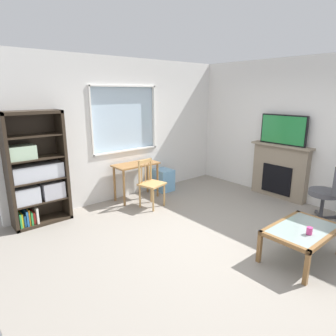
% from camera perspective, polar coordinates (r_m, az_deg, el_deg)
% --- Properties ---
extents(ground, '(5.80, 5.98, 0.02)m').
position_cam_1_polar(ground, '(4.59, 9.50, -13.24)').
color(ground, gray).
extents(wall_back_with_window, '(4.80, 0.15, 2.78)m').
position_cam_1_polar(wall_back_with_window, '(6.01, -8.36, 7.24)').
color(wall_back_with_window, silver).
rests_on(wall_back_with_window, ground).
extents(wall_right, '(0.12, 5.18, 2.78)m').
position_cam_1_polar(wall_right, '(6.21, 25.08, 6.50)').
color(wall_right, silver).
rests_on(wall_right, ground).
extents(bookshelf, '(0.90, 0.38, 1.85)m').
position_cam_1_polar(bookshelf, '(5.16, -24.55, -1.21)').
color(bookshelf, '#2D2319').
rests_on(bookshelf, ground).
extents(desk_under_window, '(0.91, 0.45, 0.74)m').
position_cam_1_polar(desk_under_window, '(5.87, -6.27, -0.35)').
color(desk_under_window, olive).
rests_on(desk_under_window, ground).
extents(wooden_chair, '(0.51, 0.49, 0.90)m').
position_cam_1_polar(wooden_chair, '(5.49, -3.46, -2.95)').
color(wooden_chair, tan).
rests_on(wooden_chair, ground).
extents(plastic_drawer_unit, '(0.35, 0.40, 0.48)m').
position_cam_1_polar(plastic_drawer_unit, '(6.44, -0.92, -2.35)').
color(plastic_drawer_unit, '#72ADDB').
rests_on(plastic_drawer_unit, ground).
extents(fireplace, '(0.26, 1.24, 1.11)m').
position_cam_1_polar(fireplace, '(6.37, 21.03, -0.55)').
color(fireplace, gray).
rests_on(fireplace, ground).
extents(tv, '(0.06, 0.94, 0.59)m').
position_cam_1_polar(tv, '(6.20, 21.67, 6.98)').
color(tv, black).
rests_on(tv, fireplace).
extents(office_chair, '(0.56, 0.58, 1.00)m').
position_cam_1_polar(office_chair, '(5.52, 29.18, -3.77)').
color(office_chair, '#4C4C51').
rests_on(office_chair, ground).
extents(coffee_table, '(1.02, 0.65, 0.43)m').
position_cam_1_polar(coffee_table, '(4.21, 24.86, -11.37)').
color(coffee_table, '#8C9E99').
rests_on(coffee_table, ground).
extents(sippy_cup, '(0.07, 0.07, 0.09)m').
position_cam_1_polar(sippy_cup, '(4.03, 26.00, -11.02)').
color(sippy_cup, '#DB3D84').
rests_on(sippy_cup, coffee_table).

